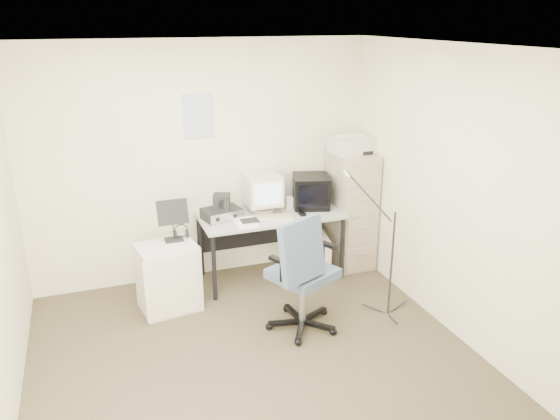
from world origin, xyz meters
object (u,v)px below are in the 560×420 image
object	(u,v)px
desk	(271,246)
office_chair	(303,271)
side_cart	(168,277)
filing_cabinet	(350,210)

from	to	relation	value
desk	office_chair	world-z (taller)	office_chair
desk	office_chair	xyz separation A→B (m)	(-0.07, -1.08, 0.20)
desk	office_chair	size ratio (longest dim) A/B	1.32
desk	side_cart	world-z (taller)	desk
office_chair	desk	bearing A→B (deg)	60.86
filing_cabinet	office_chair	size ratio (longest dim) A/B	1.15
desk	filing_cabinet	bearing A→B (deg)	1.81
filing_cabinet	desk	size ratio (longest dim) A/B	0.87
office_chair	side_cart	size ratio (longest dim) A/B	1.71
filing_cabinet	side_cart	size ratio (longest dim) A/B	1.96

